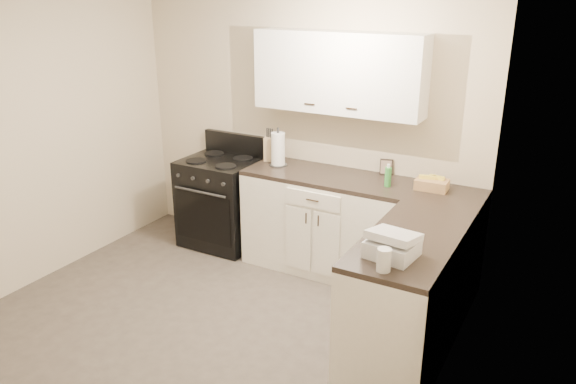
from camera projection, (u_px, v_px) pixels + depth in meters
The scene contains 19 objects.
floor at pixel (194, 334), 4.38m from camera, with size 3.60×3.60×0.00m, color #473F38.
wall_back at pixel (303, 129), 5.42m from camera, with size 3.60×3.60×0.00m, color beige.
wall_right at pixel (439, 234), 3.13m from camera, with size 3.60×3.60×0.00m, color beige.
wall_left at pixel (17, 149), 4.77m from camera, with size 3.60×3.60×0.00m, color beige.
base_cabinets_back at pixel (327, 224), 5.26m from camera, with size 1.55×0.60×0.90m, color white.
base_cabinets_right at pixel (419, 282), 4.23m from camera, with size 0.60×1.90×0.90m, color white.
countertop_back at pixel (329, 177), 5.10m from camera, with size 1.55×0.60×0.04m, color black.
countertop_right at pixel (424, 225), 4.07m from camera, with size 0.60×1.90×0.04m, color black.
upper_cabinets at pixel (339, 73), 4.90m from camera, with size 1.55×0.30×0.70m, color white.
stove at pixel (222, 202), 5.78m from camera, with size 0.74×0.64×0.90m, color black.
knife_block at pixel (270, 149), 5.47m from camera, with size 0.11×0.10×0.23m, color tan.
paper_towel at pixel (278, 149), 5.31m from camera, with size 0.13×0.13×0.32m, color white.
soap_bottle at pixel (388, 177), 4.77m from camera, with size 0.06×0.06×0.17m, color green.
picture_frame at pixel (386, 167), 5.07m from camera, with size 0.12×0.02×0.14m, color black.
wicker_basket at pixel (432, 184), 4.71m from camera, with size 0.26×0.18×0.09m, color tan.
countertop_grill at pixel (392, 248), 3.54m from camera, with size 0.29×0.27×0.11m, color silver.
glass_jar at pixel (384, 260), 3.35m from camera, with size 0.09×0.09×0.15m, color silver.
oven_mitt_near at pixel (353, 293), 3.91m from camera, with size 0.02×0.16×0.28m, color black.
oven_mitt_far at pixel (363, 290), 4.12m from camera, with size 0.02×0.14×0.24m, color black.
Camera 1 is at (2.45, -2.90, 2.55)m, focal length 35.00 mm.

